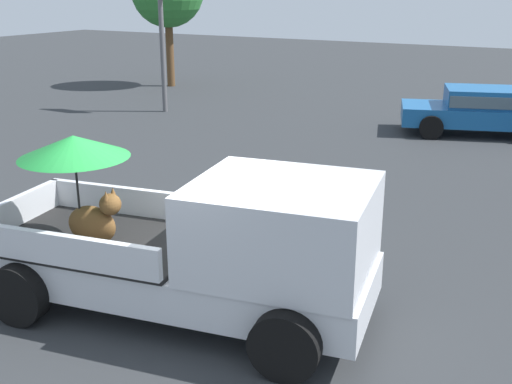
{
  "coord_description": "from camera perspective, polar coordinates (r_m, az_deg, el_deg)",
  "views": [
    {
      "loc": [
        4.45,
        -5.93,
        4.09
      ],
      "look_at": [
        0.09,
        1.91,
        1.1
      ],
      "focal_mm": 43.72,
      "sensor_mm": 36.0,
      "label": 1
    }
  ],
  "objects": [
    {
      "name": "ground_plane",
      "position": [
        8.47,
        -6.95,
        -10.6
      ],
      "size": [
        80.0,
        80.0,
        0.0
      ],
      "primitive_type": "plane",
      "color": "#2D3033"
    },
    {
      "name": "pickup_truck_main",
      "position": [
        7.86,
        -4.57,
        -4.91
      ],
      "size": [
        5.29,
        2.92,
        2.32
      ],
      "rotation": [
        0.0,
        0.0,
        0.17
      ],
      "color": "black",
      "rests_on": "ground"
    },
    {
      "name": "parked_sedan_near",
      "position": [
        19.0,
        19.88,
        7.18
      ],
      "size": [
        4.63,
        2.98,
        1.33
      ],
      "rotation": [
        0.0,
        0.0,
        3.45
      ],
      "color": "black",
      "rests_on": "ground"
    },
    {
      "name": "motel_sign",
      "position": [
        21.2,
        -8.71,
        15.98
      ],
      "size": [
        1.4,
        0.16,
        4.59
      ],
      "color": "#59595B",
      "rests_on": "ground"
    }
  ]
}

